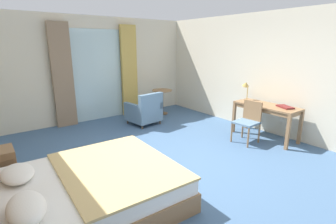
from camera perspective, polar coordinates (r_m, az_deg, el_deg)
The scene contains 13 objects.
ground at distance 4.50m, azimuth 2.06°, elevation -12.25°, with size 6.16×7.62×0.10m, color #426084.
wall_back at distance 7.14m, azimuth -16.27°, elevation 9.25°, with size 5.76×0.12×2.73m, color beige.
wall_right at distance 6.21m, azimuth 23.05°, elevation 7.87°, with size 0.12×7.22×2.73m, color beige.
balcony_glass_door at distance 7.10m, azimuth -15.70°, elevation 7.93°, with size 1.39×0.02×2.40m, color silver.
curtain_panel_left at distance 6.71m, azimuth -22.73°, elevation 7.52°, with size 0.49×0.10×2.53m, color #897056.
curtain_panel_right at distance 7.38m, azimuth -8.77°, elevation 9.09°, with size 0.47×0.10×2.53m, color tan.
bed at distance 3.44m, azimuth -17.94°, elevation -16.48°, with size 2.20×1.86×1.01m.
writing_desk at distance 5.87m, azimuth 21.34°, elevation 0.62°, with size 0.55×1.37×0.75m.
desk_chair at distance 5.56m, azimuth 17.73°, elevation -1.58°, with size 0.48×0.47×0.87m.
desk_lamp at distance 6.15m, azimuth 17.22°, elevation 5.66°, with size 0.23×0.27×0.45m.
closed_book at distance 5.73m, azimuth 24.96°, elevation 1.06°, with size 0.20×0.34×0.03m, color maroon.
armchair_by_window at distance 6.52m, azimuth -5.30°, elevation 0.13°, with size 0.80×0.82×0.84m.
round_cafe_table at distance 7.42m, azimuth -1.34°, elevation 3.51°, with size 0.58×0.58×0.73m.
Camera 1 is at (-2.53, -3.10, 2.02)m, focal length 26.96 mm.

